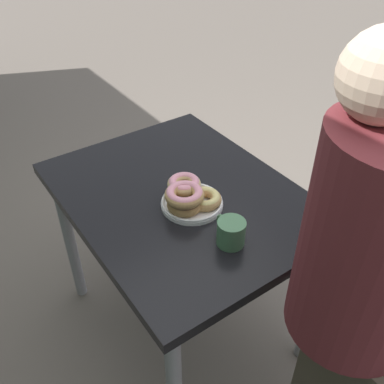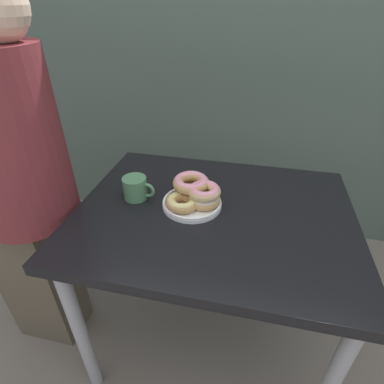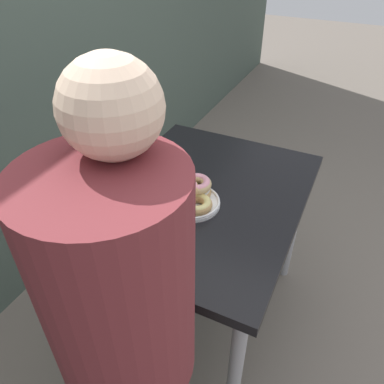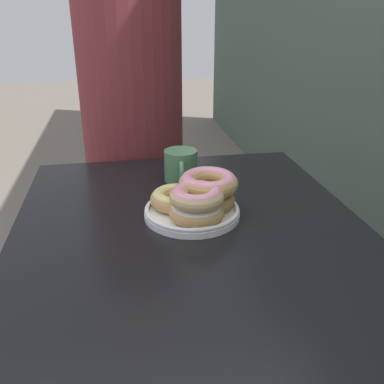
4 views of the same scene
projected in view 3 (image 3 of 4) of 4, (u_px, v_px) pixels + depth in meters
ground_plane at (232, 322)px, 1.89m from camera, size 14.00×14.00×0.00m
dining_table at (203, 211)px, 1.56m from camera, size 0.99×0.77×0.76m
donut_plate at (190, 194)px, 1.42m from camera, size 0.23×0.24×0.10m
coffee_mug at (162, 230)px, 1.26m from camera, size 0.13×0.09×0.09m
person_figure at (124, 343)px, 0.93m from camera, size 0.39×0.34×1.49m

